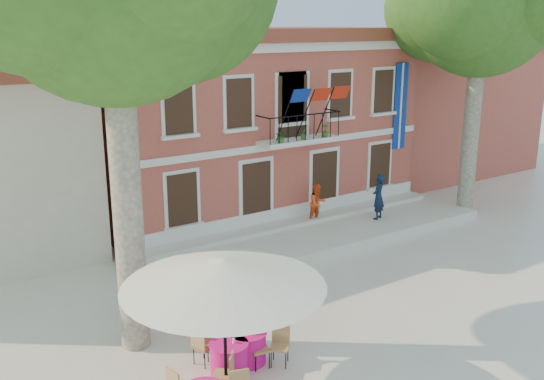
{
  "coord_description": "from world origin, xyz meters",
  "views": [
    {
      "loc": [
        -11.2,
        -12.07,
        7.68
      ],
      "look_at": [
        -0.59,
        3.5,
        2.48
      ],
      "focal_mm": 40.0,
      "sensor_mm": 36.0,
      "label": 1
    }
  ],
  "objects_px": {
    "pedestrian_orange": "(317,203)",
    "cafe_table_1": "(248,345)",
    "cafe_table_0": "(229,357)",
    "patio_umbrella": "(224,273)",
    "pedestrian_navy": "(378,197)",
    "plane_tree_east": "(482,4)"
  },
  "relations": [
    {
      "from": "plane_tree_east",
      "to": "patio_umbrella",
      "type": "distance_m",
      "value": 16.81
    },
    {
      "from": "patio_umbrella",
      "to": "pedestrian_orange",
      "type": "xyz_separation_m",
      "value": [
        8.29,
        7.35,
        -1.76
      ]
    },
    {
      "from": "pedestrian_orange",
      "to": "cafe_table_1",
      "type": "xyz_separation_m",
      "value": [
        -7.22,
        -6.51,
        -0.64
      ]
    },
    {
      "from": "cafe_table_0",
      "to": "patio_umbrella",
      "type": "bearing_deg",
      "value": -124.83
    },
    {
      "from": "pedestrian_navy",
      "to": "pedestrian_orange",
      "type": "height_order",
      "value": "pedestrian_navy"
    },
    {
      "from": "pedestrian_orange",
      "to": "cafe_table_1",
      "type": "bearing_deg",
      "value": -138.53
    },
    {
      "from": "patio_umbrella",
      "to": "cafe_table_0",
      "type": "relative_size",
      "value": 2.28
    },
    {
      "from": "patio_umbrella",
      "to": "pedestrian_navy",
      "type": "xyz_separation_m",
      "value": [
        10.51,
        6.36,
        -1.62
      ]
    },
    {
      "from": "plane_tree_east",
      "to": "pedestrian_orange",
      "type": "bearing_deg",
      "value": 165.25
    },
    {
      "from": "plane_tree_east",
      "to": "cafe_table_1",
      "type": "xyz_separation_m",
      "value": [
        -13.74,
        -4.79,
        -7.98
      ]
    },
    {
      "from": "pedestrian_orange",
      "to": "cafe_table_1",
      "type": "height_order",
      "value": "pedestrian_orange"
    },
    {
      "from": "plane_tree_east",
      "to": "pedestrian_navy",
      "type": "bearing_deg",
      "value": 170.41
    },
    {
      "from": "patio_umbrella",
      "to": "pedestrian_navy",
      "type": "bearing_deg",
      "value": 31.2
    },
    {
      "from": "pedestrian_navy",
      "to": "cafe_table_0",
      "type": "relative_size",
      "value": 0.97
    },
    {
      "from": "plane_tree_east",
      "to": "patio_umbrella",
      "type": "height_order",
      "value": "plane_tree_east"
    },
    {
      "from": "plane_tree_east",
      "to": "pedestrian_orange",
      "type": "height_order",
      "value": "plane_tree_east"
    },
    {
      "from": "patio_umbrella",
      "to": "pedestrian_orange",
      "type": "height_order",
      "value": "patio_umbrella"
    },
    {
      "from": "pedestrian_navy",
      "to": "cafe_table_0",
      "type": "distance_m",
      "value": 11.6
    },
    {
      "from": "cafe_table_0",
      "to": "pedestrian_orange",
      "type": "bearing_deg",
      "value": 40.55
    },
    {
      "from": "pedestrian_orange",
      "to": "cafe_table_0",
      "type": "height_order",
      "value": "pedestrian_orange"
    },
    {
      "from": "plane_tree_east",
      "to": "patio_umbrella",
      "type": "xyz_separation_m",
      "value": [
        -14.82,
        -5.64,
        -5.59
      ]
    },
    {
      "from": "cafe_table_0",
      "to": "cafe_table_1",
      "type": "relative_size",
      "value": 1.1
    }
  ]
}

